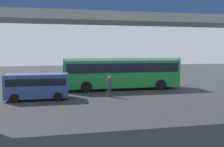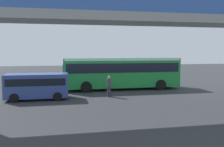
{
  "view_description": "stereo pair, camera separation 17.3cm",
  "coord_description": "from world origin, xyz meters",
  "px_view_note": "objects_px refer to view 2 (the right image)",
  "views": [
    {
      "loc": [
        6.84,
        24.44,
        3.86
      ],
      "look_at": [
        2.03,
        1.03,
        1.6
      ],
      "focal_mm": 38.41,
      "sensor_mm": 36.0,
      "label": 1
    },
    {
      "loc": [
        6.68,
        24.47,
        3.86
      ],
      "look_at": [
        2.03,
        1.03,
        1.6
      ],
      "focal_mm": 38.41,
      "sensor_mm": 36.0,
      "label": 2
    }
  ],
  "objects_px": {
    "parked_van": "(37,85)",
    "pedestrian": "(109,86)",
    "city_bus": "(122,71)",
    "traffic_sign": "(115,68)"
  },
  "relations": [
    {
      "from": "pedestrian",
      "to": "traffic_sign",
      "type": "bearing_deg",
      "value": -105.01
    },
    {
      "from": "parked_van",
      "to": "pedestrian",
      "type": "bearing_deg",
      "value": 178.81
    },
    {
      "from": "city_bus",
      "to": "parked_van",
      "type": "distance_m",
      "value": 8.62
    },
    {
      "from": "city_bus",
      "to": "pedestrian",
      "type": "bearing_deg",
      "value": 62.18
    },
    {
      "from": "city_bus",
      "to": "traffic_sign",
      "type": "bearing_deg",
      "value": -92.57
    },
    {
      "from": "city_bus",
      "to": "traffic_sign",
      "type": "height_order",
      "value": "city_bus"
    },
    {
      "from": "traffic_sign",
      "to": "city_bus",
      "type": "bearing_deg",
      "value": 87.43
    },
    {
      "from": "pedestrian",
      "to": "traffic_sign",
      "type": "xyz_separation_m",
      "value": [
        -2.18,
        -8.13,
        1.0
      ]
    },
    {
      "from": "pedestrian",
      "to": "traffic_sign",
      "type": "height_order",
      "value": "traffic_sign"
    },
    {
      "from": "city_bus",
      "to": "traffic_sign",
      "type": "distance_m",
      "value": 4.38
    }
  ]
}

